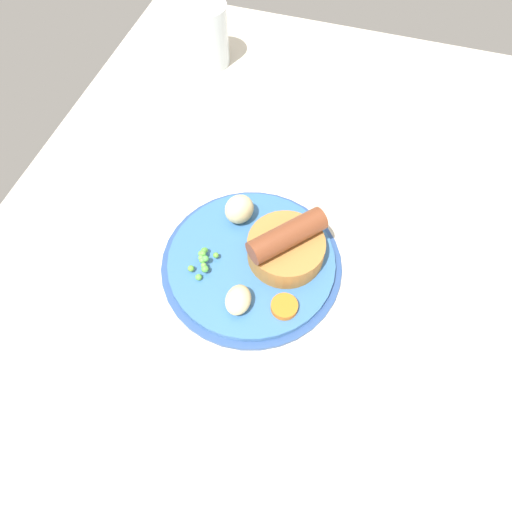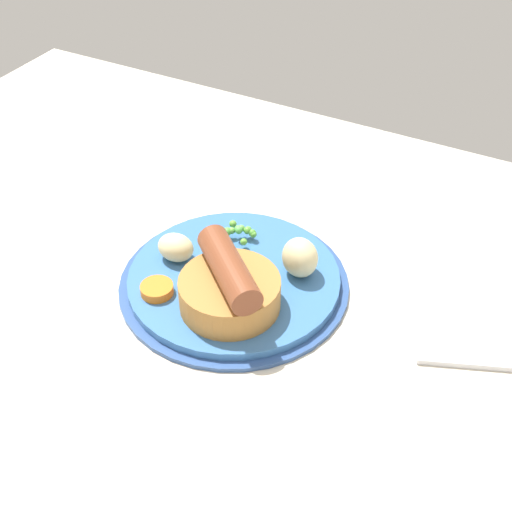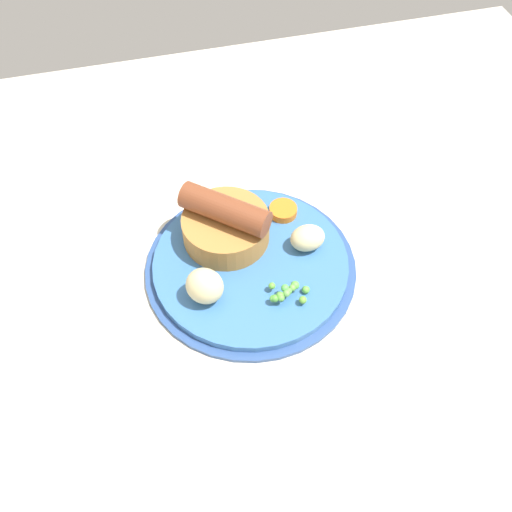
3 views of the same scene
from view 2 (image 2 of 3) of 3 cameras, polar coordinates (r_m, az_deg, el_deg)
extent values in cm
cube|color=beige|center=(72.07, -2.92, -4.69)|extent=(110.00, 80.00, 3.00)
cylinder|color=#2D4C84|center=(72.58, -1.46, -2.35)|extent=(23.39, 23.39, 0.50)
cylinder|color=#386BA8|center=(72.28, -1.46, -2.09)|extent=(21.52, 21.52, 1.40)
cylinder|color=#AD7538|center=(67.70, -2.12, -2.99)|extent=(9.72, 9.72, 3.17)
cylinder|color=#472614|center=(66.73, -2.15, -2.08)|extent=(7.78, 7.78, 0.30)
cylinder|color=brown|center=(65.65, -2.18, -1.01)|extent=(9.49, 8.83, 3.00)
sphere|color=#66AB46|center=(76.04, -1.94, 2.05)|extent=(0.74, 0.74, 0.74)
sphere|color=#5DAC43|center=(76.08, -0.63, 2.12)|extent=(0.79, 0.79, 0.79)
sphere|color=#62AC3A|center=(74.79, -0.99, 1.14)|extent=(0.75, 0.75, 0.75)
sphere|color=#64A638|center=(77.55, -1.86, 2.59)|extent=(0.83, 0.83, 0.83)
sphere|color=#53A13A|center=(75.81, -0.30, 1.86)|extent=(0.82, 0.82, 0.82)
sphere|color=#61A14C|center=(76.03, -1.18, 2.24)|extent=(0.77, 0.77, 0.77)
sphere|color=#52B34B|center=(75.56, -1.40, 2.08)|extent=(0.84, 0.84, 0.84)
sphere|color=#5CAA3E|center=(75.85, -0.70, 2.07)|extent=(0.84, 0.84, 0.84)
sphere|color=#61B541|center=(75.74, -0.22, 1.74)|extent=(0.75, 0.75, 0.75)
sphere|color=#57A947|center=(76.00, -1.45, 2.21)|extent=(0.75, 0.75, 0.75)
sphere|color=#57AE42|center=(76.04, -2.31, 1.97)|extent=(0.93, 0.93, 0.93)
sphere|color=#5BAD42|center=(77.14, -2.81, 2.09)|extent=(0.85, 0.85, 0.85)
ellipsoid|color=beige|center=(71.04, 3.53, -0.12)|extent=(5.26, 5.15, 4.10)
ellipsoid|color=beige|center=(73.54, -6.44, 0.68)|extent=(3.97, 3.15, 2.89)
cylinder|color=orange|center=(70.37, -7.93, -2.65)|extent=(3.84, 3.84, 0.96)
camera|label=1|loc=(0.67, -35.73, 36.50)|focal=32.00mm
camera|label=3|loc=(0.85, 20.15, 39.73)|focal=40.00mm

